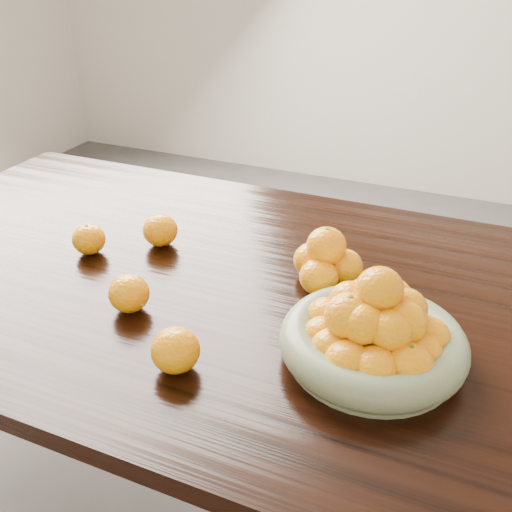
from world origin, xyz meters
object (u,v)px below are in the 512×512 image
at_px(dining_table, 261,320).
at_px(orange_pyramid, 325,262).
at_px(loose_orange_0, 89,239).
at_px(fruit_bowl, 374,333).

relative_size(dining_table, orange_pyramid, 13.33).
bearing_deg(loose_orange_0, fruit_bowl, -9.93).
xyz_separation_m(fruit_bowl, loose_orange_0, (-0.69, 0.12, -0.02)).
height_order(fruit_bowl, orange_pyramid, fruit_bowl).
bearing_deg(loose_orange_0, orange_pyramid, 9.08).
distance_m(dining_table, loose_orange_0, 0.44).
distance_m(fruit_bowl, orange_pyramid, 0.25).
relative_size(fruit_bowl, orange_pyramid, 2.13).
xyz_separation_m(dining_table, orange_pyramid, (0.12, 0.06, 0.14)).
height_order(fruit_bowl, loose_orange_0, fruit_bowl).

